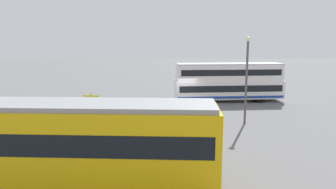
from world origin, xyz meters
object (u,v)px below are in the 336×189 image
at_px(double_decker_bus, 228,82).
at_px(tram_yellow, 58,142).
at_px(street_lamp, 247,73).
at_px(pedestrian_near_railing, 133,112).
at_px(info_sign, 91,103).
at_px(pedestrian_crossing, 190,115).

bearing_deg(double_decker_bus, tram_yellow, 62.44).
bearing_deg(street_lamp, double_decker_bus, -90.15).
relative_size(tram_yellow, street_lamp, 2.11).
bearing_deg(tram_yellow, double_decker_bus, -117.56).
distance_m(double_decker_bus, street_lamp, 8.95).
bearing_deg(tram_yellow, pedestrian_near_railing, -100.24).
height_order(info_sign, street_lamp, street_lamp).
relative_size(pedestrian_near_railing, street_lamp, 0.27).
relative_size(double_decker_bus, tram_yellow, 0.82).
height_order(tram_yellow, pedestrian_crossing, tram_yellow).
bearing_deg(pedestrian_crossing, info_sign, -7.42).
distance_m(tram_yellow, info_sign, 9.71).
distance_m(double_decker_bus, pedestrian_near_railing, 12.64).
bearing_deg(double_decker_bus, info_sign, 39.38).
distance_m(tram_yellow, street_lamp, 14.25).
bearing_deg(info_sign, street_lamp, -177.30).
bearing_deg(street_lamp, pedestrian_near_railing, 5.73).
height_order(tram_yellow, street_lamp, street_lamp).
xyz_separation_m(tram_yellow, info_sign, (1.47, -9.59, -0.25)).
xyz_separation_m(info_sign, street_lamp, (-11.31, -0.53, 2.16)).
height_order(tram_yellow, info_sign, tram_yellow).
height_order(double_decker_bus, pedestrian_near_railing, double_decker_bus).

